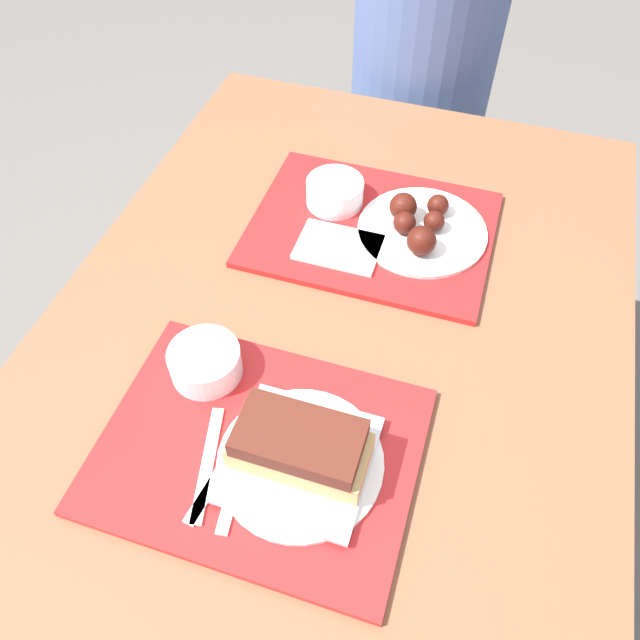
{
  "coord_description": "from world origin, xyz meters",
  "views": [
    {
      "loc": [
        0.17,
        -0.56,
        1.54
      ],
      "look_at": [
        -0.02,
        0.02,
        0.79
      ],
      "focal_mm": 35.0,
      "sensor_mm": 36.0,
      "label": 1
    }
  ],
  "objects_px": {
    "bowl_coleslaw_far": "(335,191)",
    "person_seated_across": "(424,58)",
    "bowl_coleslaw_near": "(205,361)",
    "tray_far": "(373,229)",
    "wings_plate_far": "(420,226)",
    "tray_near": "(259,450)",
    "brisket_sandwich_plate": "(300,452)"
  },
  "relations": [
    {
      "from": "bowl_coleslaw_near",
      "to": "wings_plate_far",
      "type": "distance_m",
      "value": 0.46
    },
    {
      "from": "tray_near",
      "to": "brisket_sandwich_plate",
      "type": "xyz_separation_m",
      "value": [
        0.06,
        -0.0,
        0.04
      ]
    },
    {
      "from": "bowl_coleslaw_near",
      "to": "wings_plate_far",
      "type": "bearing_deg",
      "value": 58.72
    },
    {
      "from": "bowl_coleslaw_far",
      "to": "wings_plate_far",
      "type": "distance_m",
      "value": 0.17
    },
    {
      "from": "tray_near",
      "to": "tray_far",
      "type": "height_order",
      "value": "same"
    },
    {
      "from": "brisket_sandwich_plate",
      "to": "person_seated_across",
      "type": "relative_size",
      "value": 0.31
    },
    {
      "from": "wings_plate_far",
      "to": "person_seated_across",
      "type": "height_order",
      "value": "person_seated_across"
    },
    {
      "from": "tray_far",
      "to": "bowl_coleslaw_near",
      "type": "relative_size",
      "value": 4.06
    },
    {
      "from": "tray_near",
      "to": "wings_plate_far",
      "type": "relative_size",
      "value": 1.86
    },
    {
      "from": "tray_near",
      "to": "bowl_coleslaw_near",
      "type": "relative_size",
      "value": 4.06
    },
    {
      "from": "tray_far",
      "to": "wings_plate_far",
      "type": "distance_m",
      "value": 0.09
    },
    {
      "from": "bowl_coleslaw_far",
      "to": "tray_near",
      "type": "bearing_deg",
      "value": -84.61
    },
    {
      "from": "tray_far",
      "to": "bowl_coleslaw_near",
      "type": "bearing_deg",
      "value": -112.2
    },
    {
      "from": "tray_near",
      "to": "bowl_coleslaw_near",
      "type": "xyz_separation_m",
      "value": [
        -0.12,
        0.1,
        0.03
      ]
    },
    {
      "from": "tray_far",
      "to": "brisket_sandwich_plate",
      "type": "xyz_separation_m",
      "value": [
        0.02,
        -0.48,
        0.04
      ]
    },
    {
      "from": "bowl_coleslaw_near",
      "to": "person_seated_across",
      "type": "height_order",
      "value": "person_seated_across"
    },
    {
      "from": "tray_near",
      "to": "wings_plate_far",
      "type": "height_order",
      "value": "wings_plate_far"
    },
    {
      "from": "bowl_coleslaw_near",
      "to": "person_seated_across",
      "type": "relative_size",
      "value": 0.15
    },
    {
      "from": "bowl_coleslaw_far",
      "to": "person_seated_across",
      "type": "relative_size",
      "value": 0.15
    },
    {
      "from": "wings_plate_far",
      "to": "bowl_coleslaw_near",
      "type": "bearing_deg",
      "value": -121.28
    },
    {
      "from": "person_seated_across",
      "to": "bowl_coleslaw_far",
      "type": "bearing_deg",
      "value": -94.5
    },
    {
      "from": "tray_far",
      "to": "person_seated_across",
      "type": "distance_m",
      "value": 0.66
    },
    {
      "from": "bowl_coleslaw_far",
      "to": "tray_far",
      "type": "bearing_deg",
      "value": -26.71
    },
    {
      "from": "tray_near",
      "to": "bowl_coleslaw_near",
      "type": "distance_m",
      "value": 0.16
    },
    {
      "from": "wings_plate_far",
      "to": "person_seated_across",
      "type": "distance_m",
      "value": 0.66
    },
    {
      "from": "bowl_coleslaw_near",
      "to": "brisket_sandwich_plate",
      "type": "distance_m",
      "value": 0.21
    },
    {
      "from": "bowl_coleslaw_near",
      "to": "wings_plate_far",
      "type": "xyz_separation_m",
      "value": [
        0.24,
        0.39,
        -0.01
      ]
    },
    {
      "from": "brisket_sandwich_plate",
      "to": "person_seated_across",
      "type": "height_order",
      "value": "person_seated_across"
    },
    {
      "from": "bowl_coleslaw_far",
      "to": "person_seated_across",
      "type": "bearing_deg",
      "value": 85.5
    },
    {
      "from": "bowl_coleslaw_near",
      "to": "tray_far",
      "type": "bearing_deg",
      "value": 67.8
    },
    {
      "from": "bowl_coleslaw_near",
      "to": "brisket_sandwich_plate",
      "type": "bearing_deg",
      "value": -28.54
    },
    {
      "from": "tray_far",
      "to": "bowl_coleslaw_near",
      "type": "xyz_separation_m",
      "value": [
        -0.16,
        -0.38,
        0.03
      ]
    }
  ]
}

